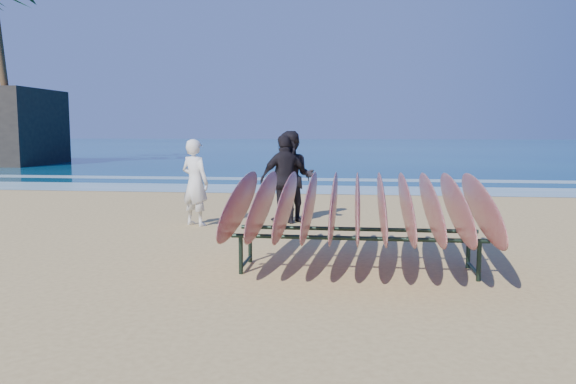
% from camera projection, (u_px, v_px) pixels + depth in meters
% --- Properties ---
extents(ground, '(120.00, 120.00, 0.00)m').
position_uv_depth(ground, '(281.00, 270.00, 7.42)').
color(ground, tan).
rests_on(ground, ground).
extents(ocean, '(160.00, 160.00, 0.00)m').
position_uv_depth(ocean, '(347.00, 146.00, 61.69)').
color(ocean, navy).
rests_on(ocean, ground).
extents(foam_near, '(160.00, 160.00, 0.00)m').
position_uv_depth(foam_near, '(324.00, 189.00, 17.29)').
color(foam_near, white).
rests_on(foam_near, ground).
extents(foam_far, '(160.00, 160.00, 0.00)m').
position_uv_depth(foam_far, '(329.00, 180.00, 20.74)').
color(foam_far, white).
rests_on(foam_far, ground).
extents(surfboard_rack, '(3.20, 2.76, 1.38)m').
position_uv_depth(surfboard_rack, '(358.00, 205.00, 7.27)').
color(surfboard_rack, black).
rests_on(surfboard_rack, ground).
extents(person_white, '(0.72, 0.62, 1.67)m').
position_uv_depth(person_white, '(195.00, 183.00, 10.78)').
color(person_white, silver).
rests_on(person_white, ground).
extents(person_dark_a, '(0.93, 0.74, 1.82)m').
position_uv_depth(person_dark_a, '(292.00, 177.00, 11.11)').
color(person_dark_a, black).
rests_on(person_dark_a, ground).
extents(person_dark_b, '(1.11, 0.87, 1.75)m').
position_uv_depth(person_dark_b, '(285.00, 179.00, 10.99)').
color(person_dark_b, black).
rests_on(person_dark_b, ground).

